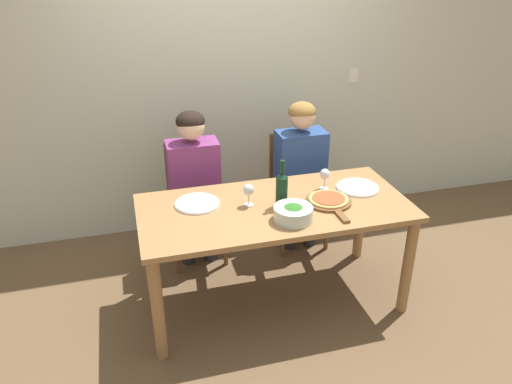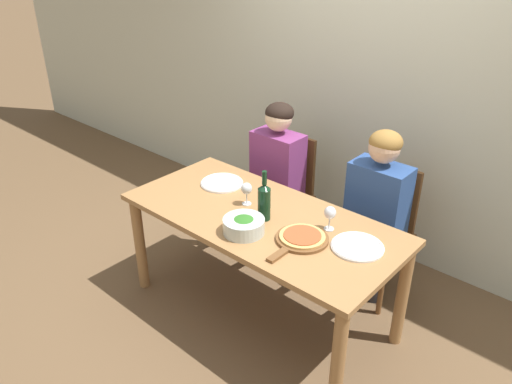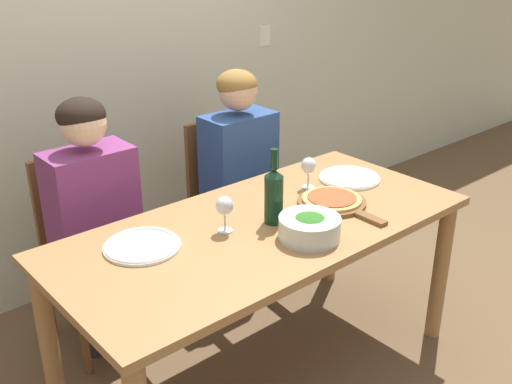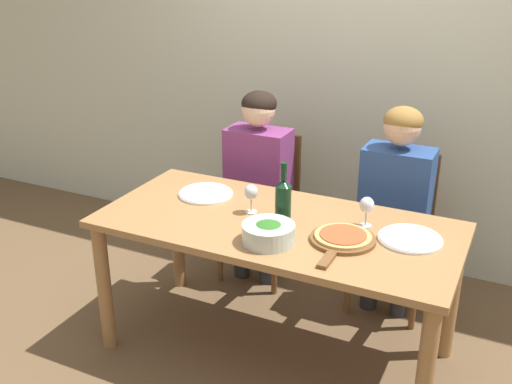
# 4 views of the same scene
# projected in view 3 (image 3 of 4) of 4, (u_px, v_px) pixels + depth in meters

# --- Properties ---
(ground_plane) EXTENTS (40.00, 40.00, 0.00)m
(ground_plane) POSITION_uv_depth(u_px,v_px,m) (263.00, 370.00, 2.75)
(ground_plane) COLOR brown
(back_wall) EXTENTS (10.00, 0.06, 2.70)m
(back_wall) POSITION_uv_depth(u_px,v_px,m) (103.00, 38.00, 3.09)
(back_wall) COLOR beige
(back_wall) RESTS_ON ground
(dining_table) EXTENTS (1.76, 0.82, 0.75)m
(dining_table) POSITION_uv_depth(u_px,v_px,m) (264.00, 246.00, 2.50)
(dining_table) COLOR #9E7042
(dining_table) RESTS_ON ground
(chair_left) EXTENTS (0.42, 0.42, 0.91)m
(chair_left) POSITION_uv_depth(u_px,v_px,m) (89.00, 244.00, 2.84)
(chair_left) COLOR brown
(chair_left) RESTS_ON ground
(chair_right) EXTENTS (0.42, 0.42, 0.91)m
(chair_right) POSITION_uv_depth(u_px,v_px,m) (229.00, 197.00, 3.35)
(chair_right) COLOR brown
(chair_right) RESTS_ON ground
(person_woman) EXTENTS (0.47, 0.51, 1.22)m
(person_woman) POSITION_uv_depth(u_px,v_px,m) (94.00, 205.00, 2.67)
(person_woman) COLOR #28282D
(person_woman) RESTS_ON ground
(person_man) EXTENTS (0.47, 0.51, 1.22)m
(person_man) POSITION_uv_depth(u_px,v_px,m) (241.00, 161.00, 3.18)
(person_man) COLOR #28282D
(person_man) RESTS_ON ground
(wine_bottle) EXTENTS (0.08, 0.08, 0.32)m
(wine_bottle) POSITION_uv_depth(u_px,v_px,m) (274.00, 194.00, 2.41)
(wine_bottle) COLOR black
(wine_bottle) RESTS_ON dining_table
(broccoli_bowl) EXTENTS (0.24, 0.24, 0.10)m
(broccoli_bowl) POSITION_uv_depth(u_px,v_px,m) (310.00, 227.00, 2.32)
(broccoli_bowl) COLOR silver
(broccoli_bowl) RESTS_ON dining_table
(dinner_plate_left) EXTENTS (0.29, 0.29, 0.02)m
(dinner_plate_left) POSITION_uv_depth(u_px,v_px,m) (142.00, 246.00, 2.26)
(dinner_plate_left) COLOR white
(dinner_plate_left) RESTS_ON dining_table
(dinner_plate_right) EXTENTS (0.29, 0.29, 0.02)m
(dinner_plate_right) POSITION_uv_depth(u_px,v_px,m) (349.00, 178.00, 2.88)
(dinner_plate_right) COLOR white
(dinner_plate_right) RESTS_ON dining_table
(pizza_on_board) EXTENTS (0.30, 0.44, 0.04)m
(pizza_on_board) POSITION_uv_depth(u_px,v_px,m) (333.00, 201.00, 2.62)
(pizza_on_board) COLOR brown
(pizza_on_board) RESTS_ON dining_table
(wine_glass_left) EXTENTS (0.07, 0.07, 0.15)m
(wine_glass_left) POSITION_uv_depth(u_px,v_px,m) (225.00, 208.00, 2.35)
(wine_glass_left) COLOR silver
(wine_glass_left) RESTS_ON dining_table
(wine_glass_right) EXTENTS (0.07, 0.07, 0.15)m
(wine_glass_right) POSITION_uv_depth(u_px,v_px,m) (309.00, 167.00, 2.75)
(wine_glass_right) COLOR silver
(wine_glass_right) RESTS_ON dining_table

